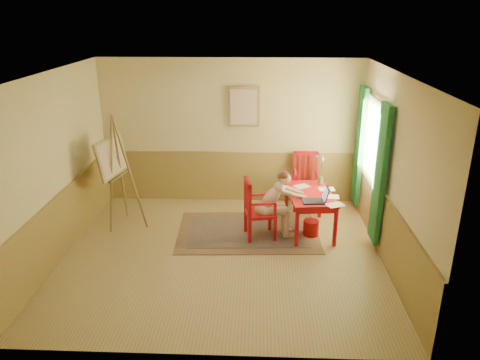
{
  "coord_description": "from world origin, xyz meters",
  "views": [
    {
      "loc": [
        0.54,
        -6.36,
        3.63
      ],
      "look_at": [
        0.25,
        0.55,
        1.05
      ],
      "focal_mm": 34.4,
      "sensor_mm": 36.0,
      "label": 1
    }
  ],
  "objects_px": {
    "laptop": "(317,199)",
    "chair_back": "(306,181)",
    "chair_left": "(257,209)",
    "figure": "(276,202)",
    "easel": "(114,162)",
    "table": "(310,198)"
  },
  "relations": [
    {
      "from": "figure",
      "to": "laptop",
      "type": "bearing_deg",
      "value": -14.3
    },
    {
      "from": "table",
      "to": "laptop",
      "type": "bearing_deg",
      "value": -80.08
    },
    {
      "from": "figure",
      "to": "chair_back",
      "type": "bearing_deg",
      "value": 64.1
    },
    {
      "from": "chair_left",
      "to": "figure",
      "type": "xyz_separation_m",
      "value": [
        0.3,
        0.05,
        0.12
      ]
    },
    {
      "from": "table",
      "to": "figure",
      "type": "height_order",
      "value": "figure"
    },
    {
      "from": "laptop",
      "to": "chair_back",
      "type": "bearing_deg",
      "value": 91.64
    },
    {
      "from": "laptop",
      "to": "figure",
      "type": "bearing_deg",
      "value": 165.7
    },
    {
      "from": "chair_left",
      "to": "laptop",
      "type": "distance_m",
      "value": 1.0
    },
    {
      "from": "chair_back",
      "to": "laptop",
      "type": "xyz_separation_m",
      "value": [
        0.04,
        -1.44,
        0.23
      ]
    },
    {
      "from": "chair_left",
      "to": "chair_back",
      "type": "distance_m",
      "value": 1.61
    },
    {
      "from": "table",
      "to": "chair_back",
      "type": "bearing_deg",
      "value": 88.6
    },
    {
      "from": "chair_left",
      "to": "easel",
      "type": "bearing_deg",
      "value": 170.5
    },
    {
      "from": "table",
      "to": "figure",
      "type": "bearing_deg",
      "value": -160.01
    },
    {
      "from": "easel",
      "to": "figure",
      "type": "bearing_deg",
      "value": -7.43
    },
    {
      "from": "table",
      "to": "figure",
      "type": "xyz_separation_m",
      "value": [
        -0.59,
        -0.22,
        0.01
      ]
    },
    {
      "from": "easel",
      "to": "table",
      "type": "bearing_deg",
      "value": -2.47
    },
    {
      "from": "table",
      "to": "chair_back",
      "type": "height_order",
      "value": "chair_back"
    },
    {
      "from": "table",
      "to": "easel",
      "type": "bearing_deg",
      "value": 177.53
    },
    {
      "from": "table",
      "to": "chair_back",
      "type": "xyz_separation_m",
      "value": [
        0.03,
        1.06,
        -0.09
      ]
    },
    {
      "from": "chair_back",
      "to": "figure",
      "type": "height_order",
      "value": "figure"
    },
    {
      "from": "table",
      "to": "chair_left",
      "type": "height_order",
      "value": "chair_left"
    },
    {
      "from": "chair_left",
      "to": "figure",
      "type": "distance_m",
      "value": 0.33
    }
  ]
}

